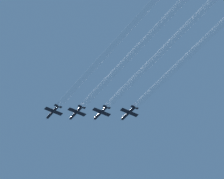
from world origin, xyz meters
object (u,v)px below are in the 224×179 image
object	(u,v)px
jet_third_echelon	(101,113)
jet_lead	(53,112)
jet_fourth_echelon	(128,113)

from	to	relation	value
jet_third_echelon	jet_lead	bearing A→B (deg)	141.54
jet_lead	jet_fourth_echelon	xyz separation A→B (m)	(22.80, -19.11, -3.64)
jet_third_echelon	jet_fourth_echelon	distance (m)	10.97
jet_lead	jet_fourth_echelon	bearing A→B (deg)	-39.96
jet_lead	jet_third_echelon	size ratio (longest dim) A/B	1.00
jet_lead	jet_third_echelon	bearing A→B (deg)	-38.46
jet_lead	jet_third_echelon	xyz separation A→B (m)	(14.82, -11.77, -1.97)
jet_third_echelon	jet_fourth_echelon	xyz separation A→B (m)	(7.98, -7.33, -1.68)
jet_fourth_echelon	jet_lead	bearing A→B (deg)	140.04
jet_lead	jet_fourth_echelon	size ratio (longest dim) A/B	1.00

